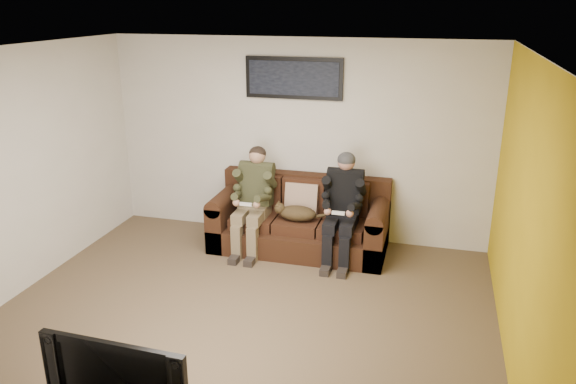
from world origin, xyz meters
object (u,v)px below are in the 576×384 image
(television, at_px, (124,373))
(cat, at_px, (296,213))
(sofa, at_px, (301,222))
(person_left, at_px, (254,194))
(framed_poster, at_px, (294,78))
(person_right, at_px, (343,202))

(television, bearing_deg, cat, 87.70)
(sofa, height_order, television, television)
(sofa, distance_m, television, 3.81)
(person_left, xyz_separation_m, television, (0.30, -3.60, -0.00))
(framed_poster, height_order, television, framed_poster)
(person_left, bearing_deg, cat, -2.45)
(person_left, distance_m, person_right, 1.13)
(person_left, distance_m, framed_poster, 1.53)
(person_right, xyz_separation_m, television, (-0.83, -3.60, -0.01))
(person_left, relative_size, television, 1.27)
(sofa, distance_m, cat, 0.29)
(sofa, xyz_separation_m, person_right, (0.56, -0.18, 0.39))
(person_right, relative_size, framed_poster, 1.04)
(sofa, relative_size, person_left, 1.69)
(cat, height_order, television, television)
(person_right, height_order, framed_poster, framed_poster)
(sofa, bearing_deg, framed_poster, 117.28)
(person_right, bearing_deg, person_left, -179.98)
(framed_poster, bearing_deg, television, -90.87)
(person_right, distance_m, television, 3.69)
(sofa, distance_m, framed_poster, 1.82)
(television, bearing_deg, framed_poster, 90.86)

